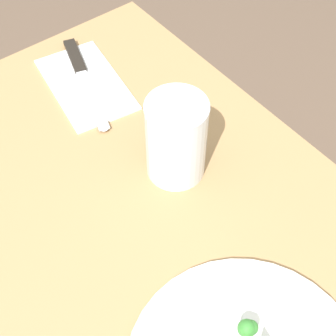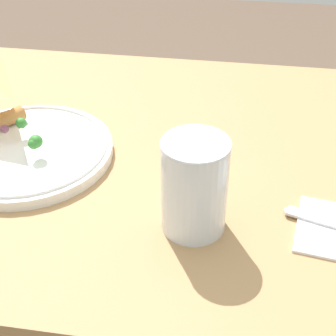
{
  "view_description": "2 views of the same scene",
  "coord_description": "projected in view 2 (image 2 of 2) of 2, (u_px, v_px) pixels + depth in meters",
  "views": [
    {
      "loc": [
        0.18,
        -0.12,
        1.29
      ],
      "look_at": [
        -0.12,
        0.11,
        0.8
      ],
      "focal_mm": 55.0,
      "sensor_mm": 36.0,
      "label": 1
    },
    {
      "loc": [
        -0.21,
        0.65,
        1.16
      ],
      "look_at": [
        -0.12,
        0.1,
        0.76
      ],
      "focal_mm": 55.0,
      "sensor_mm": 36.0,
      "label": 2
    }
  ],
  "objects": [
    {
      "name": "milk_glass",
      "position": [
        194.0,
        189.0,
        0.62
      ],
      "size": [
        0.08,
        0.08,
        0.13
      ],
      "color": "white",
      "rests_on": "dining_table"
    },
    {
      "name": "dining_table",
      "position": [
        106.0,
        204.0,
        0.87
      ],
      "size": [
        1.06,
        0.69,
        0.72
      ],
      "color": "#A87F51",
      "rests_on": "ground_plane"
    },
    {
      "name": "plate_pizza",
      "position": [
        25.0,
        148.0,
        0.77
      ],
      "size": [
        0.26,
        0.26,
        0.05
      ],
      "color": "white",
      "rests_on": "dining_table"
    }
  ]
}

